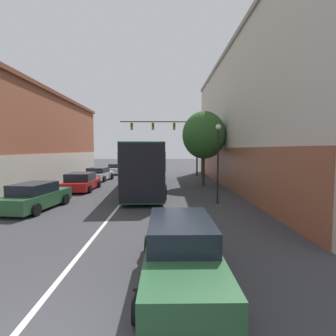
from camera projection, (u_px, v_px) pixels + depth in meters
lane_center_line at (130, 192)px, 18.90m from camera, size 0.14×42.68×0.01m
building_right_storefront at (271, 118)px, 21.49m from camera, size 7.81×28.93×11.14m
bus at (145, 164)px, 19.68m from camera, size 3.22×12.78×3.48m
hatchback_foreground at (181, 252)px, 6.15m from camera, size 1.92×4.69×1.42m
parked_car_left_near at (36, 197)px, 13.38m from camera, size 2.33×4.43×1.38m
parked_car_left_mid at (115, 169)px, 32.90m from camera, size 2.22×4.79×1.28m
parked_car_left_far at (99, 174)px, 25.80m from camera, size 2.36×4.22×1.29m
parked_car_left_distant at (81, 182)px, 19.66m from camera, size 2.18×4.28×1.32m
traffic_signal_gantry at (171, 133)px, 29.89m from camera, size 8.88×0.36×6.51m
street_lamp at (218, 159)px, 14.78m from camera, size 0.30×0.30×4.49m
street_tree_near at (204, 135)px, 21.73m from camera, size 3.58×3.22×6.23m
street_tree_far at (202, 143)px, 28.82m from camera, size 2.65×2.38×5.20m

